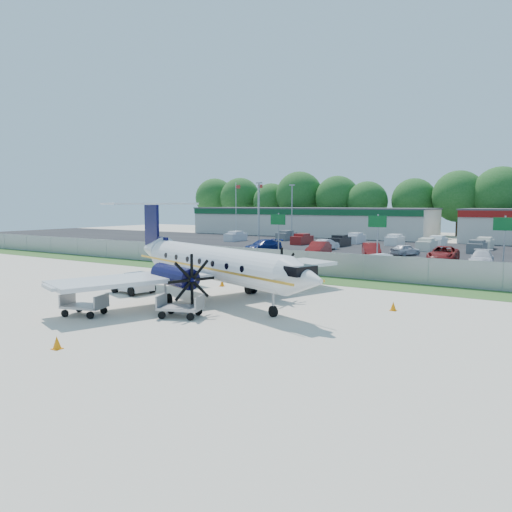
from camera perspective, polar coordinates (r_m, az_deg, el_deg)
The scene contains 31 objects.
ground at distance 30.90m, azimuth -6.04°, elevation -5.23°, with size 170.00×170.00×0.00m, color beige.
grass_verge at distance 40.81m, azimuth 4.56°, elevation -2.46°, with size 170.00×4.00×0.02m, color #2D561E.
access_road at distance 47.05m, azimuth 8.58°, elevation -1.38°, with size 170.00×8.00×0.02m, color black.
parking_lot at distance 66.67m, azimuth 15.99°, elevation 0.62°, with size 170.00×32.00×0.02m, color black.
perimeter_fence at distance 42.44m, azimuth 5.84°, elevation -0.79°, with size 120.00×0.06×1.99m.
building_west at distance 95.85m, azimuth 6.02°, elevation 3.96°, with size 46.40×12.40×5.24m.
sign_left at distance 53.85m, azimuth 2.55°, elevation 3.46°, with size 1.80×0.26×5.00m.
sign_mid at distance 49.26m, azimuth 13.71°, elevation 3.05°, with size 1.80×0.26×5.00m.
sign_right at distance 46.86m, azimuth 26.53°, elevation 2.45°, with size 1.80×0.26×5.00m.
flagpole_west at distance 95.90m, azimuth -2.27°, elevation 5.79°, with size 1.06×0.12×10.00m.
flagpole_east at distance 93.13m, azimuth 0.27°, elevation 5.78°, with size 1.06×0.12×10.00m.
light_pole_nw at distance 72.93m, azimuth 0.35°, elevation 5.40°, with size 0.90×0.35×9.09m.
light_pole_sw at distance 81.55m, azimuth 4.13°, elevation 5.45°, with size 0.90×0.35×9.09m.
tree_line at distance 99.63m, azimuth 21.64°, elevation 2.13°, with size 112.00×6.00×14.00m, color #184C16, non-canonical shape.
aircraft at distance 31.21m, azimuth -5.13°, elevation -0.75°, with size 19.75×19.23×6.07m.
pushback_tug at distance 34.53m, azimuth -13.74°, elevation -3.03°, with size 2.84×2.22×1.43m.
baggage_cart_near at distance 28.47m, azimuth -19.02°, elevation -5.37°, with size 2.52×1.91×1.18m.
baggage_cart_far at distance 26.83m, azimuth -8.64°, elevation -5.78°, with size 2.59×2.04×1.19m.
cone_nose at distance 29.25m, azimuth 15.41°, elevation -5.57°, with size 0.36×0.36×0.51m.
cone_port_wing at distance 22.51m, azimuth -21.80°, elevation -9.21°, with size 0.39×0.39×0.55m.
cone_starboard_wing at distance 36.49m, azimuth -3.90°, elevation -3.09°, with size 0.37×0.37×0.52m.
road_car_west at distance 53.48m, azimuth -7.35°, elevation -0.49°, with size 1.83×4.56×1.55m, color silver.
road_car_mid at distance 47.30m, azimuth 13.59°, elevation -1.45°, with size 1.52×4.36×1.44m, color silver.
parked_car_a at distance 61.86m, azimuth 0.78°, elevation 0.44°, with size 2.20×5.42×1.57m, color navy.
parked_car_b at distance 57.63m, azimuth 7.17°, elevation -0.02°, with size 1.78×5.11×1.68m, color maroon.
parked_car_c at distance 56.65m, azimuth 13.01°, elevation -0.23°, with size 1.77×5.08×1.67m, color maroon.
parked_car_d at distance 54.99m, azimuth 20.59°, elevation -0.65°, with size 2.70×5.86×1.63m, color maroon.
parked_car_e at distance 53.13m, azimuth 24.36°, elevation -1.02°, with size 2.09×5.14×1.49m, color silver.
parked_car_f at distance 65.56m, azimuth 8.02°, elevation 0.69°, with size 1.50×4.30×1.42m, color silver.
parked_car_g at distance 60.48m, azimuth 16.68°, elevation 0.06°, with size 1.60×3.97×1.35m, color silver.
far_parking_rows at distance 71.45m, azimuth 17.14°, elevation 0.92°, with size 56.00×10.00×1.60m, color gray, non-canonical shape.
Camera 1 is at (19.00, -23.62, 6.00)m, focal length 35.00 mm.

